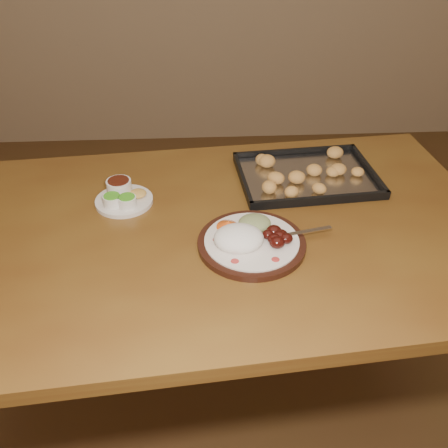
{
  "coord_description": "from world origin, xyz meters",
  "views": [
    {
      "loc": [
        -0.19,
        -1.11,
        1.53
      ],
      "look_at": [
        -0.14,
        -0.07,
        0.77
      ],
      "focal_mm": 40.0,
      "sensor_mm": 36.0,
      "label": 1
    }
  ],
  "objects": [
    {
      "name": "dinner_plate",
      "position": [
        -0.08,
        -0.14,
        0.77
      ],
      "size": [
        0.34,
        0.27,
        0.06
      ],
      "rotation": [
        0.0,
        0.0,
        0.16
      ],
      "color": "black",
      "rests_on": "dining_table"
    },
    {
      "name": "condiment_saucer",
      "position": [
        -0.41,
        0.08,
        0.77
      ],
      "size": [
        0.16,
        0.16,
        0.05
      ],
      "rotation": [
        0.0,
        0.0,
        0.13
      ],
      "color": "silver",
      "rests_on": "dining_table"
    },
    {
      "name": "baking_tray",
      "position": [
        0.13,
        0.18,
        0.76
      ],
      "size": [
        0.43,
        0.33,
        0.04
      ],
      "rotation": [
        0.0,
        0.0,
        0.09
      ],
      "color": "black",
      "rests_on": "dining_table"
    },
    {
      "name": "ground",
      "position": [
        0.0,
        0.0,
        0.0
      ],
      "size": [
        4.0,
        4.0,
        0.0
      ],
      "primitive_type": "plane",
      "color": "#4F301B",
      "rests_on": "ground"
    },
    {
      "name": "dining_table",
      "position": [
        -0.16,
        -0.05,
        0.65
      ],
      "size": [
        1.58,
        1.03,
        0.75
      ],
      "rotation": [
        0.0,
        0.0,
        0.09
      ],
      "color": "brown",
      "rests_on": "ground"
    }
  ]
}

